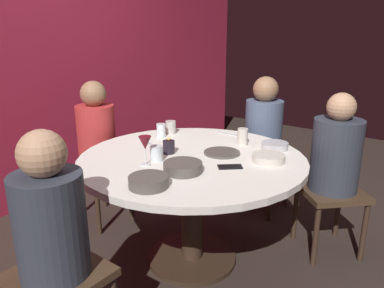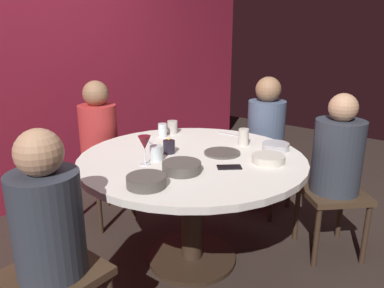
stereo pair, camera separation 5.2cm
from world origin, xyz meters
The scene contains 21 objects.
ground_plane centered at (0.00, 0.00, 0.00)m, with size 8.00×8.00×0.00m, color #2D231E.
back_wall centered at (0.00, 1.70, 1.30)m, with size 6.00×0.10×2.60m, color maroon.
dining_table centered at (0.00, 0.00, 0.61)m, with size 1.43×1.43×0.75m.
seated_diner_left centered at (-1.00, 0.00, 0.71)m, with size 0.40×0.40×1.13m.
seated_diner_back centered at (0.00, 0.94, 0.71)m, with size 0.40×0.40×1.15m.
seated_diner_right centered at (0.99, 0.00, 0.72)m, with size 0.40×0.40×1.16m.
seated_diner_front_right centered at (0.69, -0.69, 0.70)m, with size 0.57×0.57×1.13m.
candle_holder centered at (-0.04, 0.15, 0.80)m, with size 0.08×0.08×0.11m.
wine_glass centered at (-0.30, 0.12, 0.88)m, with size 0.08×0.08×0.18m.
dinner_plate centered at (0.15, -0.12, 0.76)m, with size 0.23×0.23×0.01m, color #4C4742.
cell_phone centered at (-0.03, -0.30, 0.76)m, with size 0.07×0.14×0.01m, color black.
bowl_serving_large centered at (0.45, -0.35, 0.77)m, with size 0.18×0.18×0.05m, color #B7B7BC.
bowl_salad_center centered at (-0.52, -0.12, 0.78)m, with size 0.20×0.20×0.06m, color #4C4742.
bowl_small_white centered at (0.20, -0.43, 0.78)m, with size 0.20×0.20×0.05m, color beige.
bowl_sauce_side centered at (-0.25, -0.13, 0.78)m, with size 0.22×0.22×0.06m, color #4C4742.
cup_near_candle centered at (0.41, -0.13, 0.81)m, with size 0.07×0.07×0.12m, color beige.
cup_by_left_diner centered at (0.34, 0.47, 0.80)m, with size 0.08×0.08×0.10m, color #B2ADA3.
cup_by_right_diner centered at (-0.20, 0.12, 0.80)m, with size 0.08×0.08×0.09m, color silver.
cup_center_front centered at (0.22, 0.46, 0.80)m, with size 0.07×0.07×0.10m, color silver.
fork_near_plate centered at (0.02, 0.38, 0.76)m, with size 0.02×0.18×0.01m, color #B7B7BC.
knife_near_plate centered at (0.58, 0.10, 0.76)m, with size 0.02×0.18×0.01m, color #B7B7BC.
Camera 2 is at (-1.72, -1.38, 1.50)m, focal length 34.52 mm.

